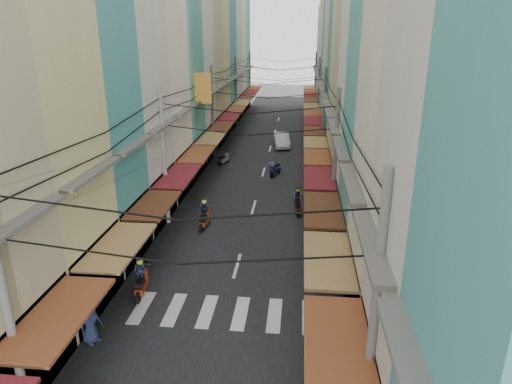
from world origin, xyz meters
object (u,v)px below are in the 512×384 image
Objects in this scene: white_car at (281,147)px; bicycle at (352,261)px; traffic_sign at (339,244)px; market_umbrella at (358,225)px.

white_car is 3.27× the size of bicycle.
white_car is at bearing 98.08° from traffic_sign.
bicycle is at bearing 174.51° from market_umbrella.
white_car is 1.73× the size of traffic_sign.
white_car is 26.50m from traffic_sign.
market_umbrella reaches higher than bicycle.
bicycle is 0.53× the size of traffic_sign.
market_umbrella reaches higher than white_car.
traffic_sign reaches higher than bicycle.
bicycle is at bearing -86.46° from white_car.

